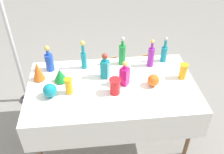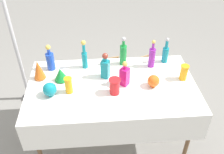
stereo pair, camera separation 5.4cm
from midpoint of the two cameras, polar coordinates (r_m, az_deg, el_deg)
name	(u,v)px [view 1 (the left image)]	position (r m, az deg, el deg)	size (l,w,h in m)	color
ground_plane	(112,133)	(3.09, -0.51, -12.70)	(40.00, 40.00, 0.00)	gray
display_table	(112,92)	(2.56, -0.52, -3.38)	(1.72, 0.98, 0.76)	white
tall_bottle_0	(122,53)	(2.78, 1.80, 5.43)	(0.08, 0.08, 0.34)	#198C38
tall_bottle_1	(84,57)	(2.73, -7.08, 4.61)	(0.06, 0.06, 0.34)	teal
tall_bottle_2	(164,52)	(2.89, 11.31, 5.57)	(0.07, 0.07, 0.31)	teal
tall_bottle_3	(49,61)	(2.78, -14.70, 3.60)	(0.09, 0.09, 0.30)	blue
tall_bottle_4	(151,56)	(2.78, 8.35, 4.79)	(0.07, 0.07, 0.33)	purple
square_decanter_0	(125,75)	(2.49, 2.26, 0.48)	(0.11, 0.11, 0.28)	#C61972
square_decanter_1	(105,67)	(2.58, -2.23, 2.30)	(0.10, 0.10, 0.29)	teal
slender_vase_0	(69,86)	(2.44, -10.49, -1.94)	(0.08, 0.08, 0.17)	orange
slender_vase_1	(115,86)	(2.40, 0.05, -2.02)	(0.11, 0.11, 0.17)	red
slender_vase_2	(183,71)	(2.68, 15.42, 1.37)	(0.09, 0.09, 0.17)	orange
fluted_vase_0	(38,71)	(2.67, -17.15, 1.34)	(0.12, 0.12, 0.22)	orange
fluted_vase_1	(60,75)	(2.61, -12.36, 0.44)	(0.14, 0.14, 0.15)	#198C38
round_bowl_0	(153,80)	(2.53, 8.83, -0.74)	(0.12, 0.12, 0.13)	orange
round_bowl_1	(50,90)	(2.45, -14.63, -3.01)	(0.13, 0.13, 0.14)	teal
price_tag_left	(183,110)	(2.34, 15.33, -7.26)	(0.06, 0.01, 0.04)	white
cardboard_box_behind_left	(101,76)	(3.65, -2.93, 0.29)	(0.60, 0.44, 0.42)	tan
cardboard_box_behind_right	(139,73)	(3.73, 5.80, 1.00)	(0.58, 0.49, 0.41)	tan
canopy_pole	(10,35)	(3.14, -22.76, 8.74)	(0.18, 0.18, 2.53)	silver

